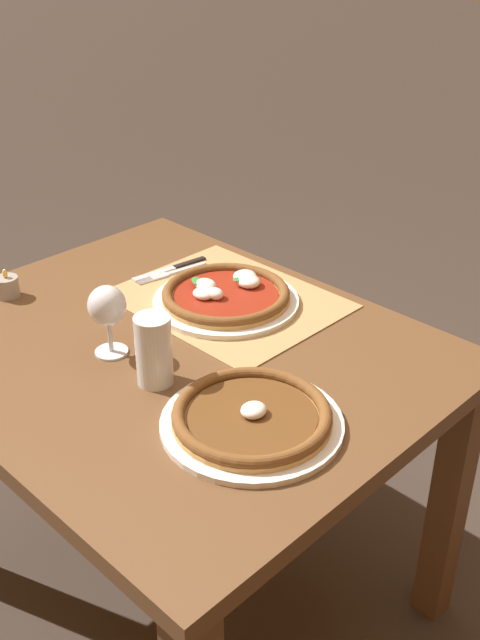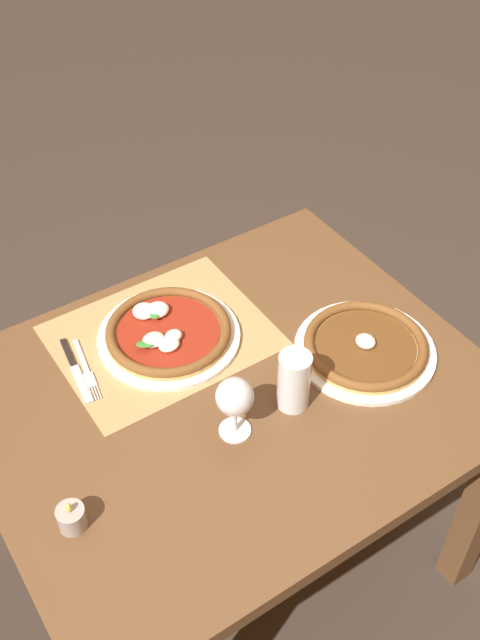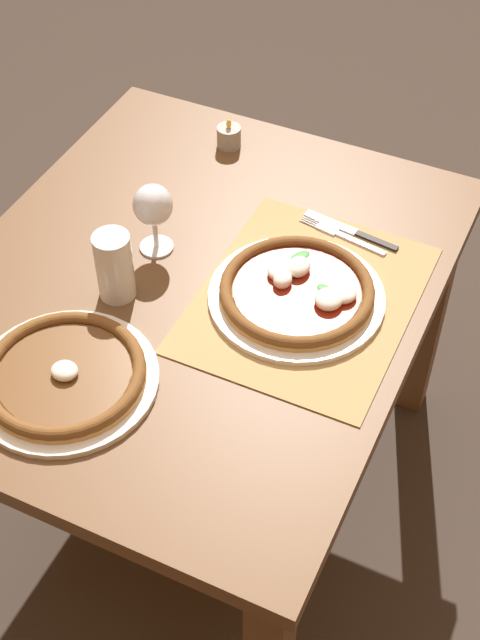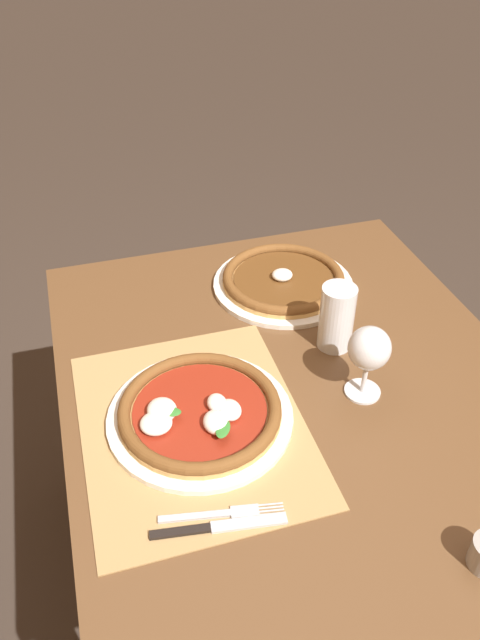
{
  "view_description": "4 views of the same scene",
  "coord_description": "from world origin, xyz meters",
  "px_view_note": "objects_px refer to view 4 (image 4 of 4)",
  "views": [
    {
      "loc": [
        -1.07,
        0.87,
        1.57
      ],
      "look_at": [
        -0.16,
        -0.05,
        0.84
      ],
      "focal_mm": 42.0,
      "sensor_mm": 36.0,
      "label": 1
    },
    {
      "loc": [
        0.59,
        0.94,
        2.02
      ],
      "look_at": [
        -0.1,
        -0.11,
        0.81
      ],
      "focal_mm": 42.0,
      "sensor_mm": 36.0,
      "label": 2
    },
    {
      "loc": [
        -1.1,
        -0.62,
        1.97
      ],
      "look_at": [
        -0.13,
        -0.17,
        0.83
      ],
      "focal_mm": 50.0,
      "sensor_mm": 36.0,
      "label": 3
    },
    {
      "loc": [
        0.82,
        -0.37,
        1.59
      ],
      "look_at": [
        -0.19,
        -0.07,
        0.77
      ],
      "focal_mm": 35.0,
      "sensor_mm": 36.0,
      "label": 4
    }
  ],
  "objects_px": {
    "pizza_far": "(283,280)",
    "wine_glass": "(369,351)",
    "pint_glass": "(337,319)",
    "fork": "(222,514)",
    "knife": "(219,527)",
    "pizza_near": "(199,412)"
  },
  "relations": [
    {
      "from": "pint_glass",
      "to": "fork",
      "type": "relative_size",
      "value": 0.73
    },
    {
      "from": "pizza_near",
      "to": "wine_glass",
      "type": "bearing_deg",
      "value": 86.88
    },
    {
      "from": "knife",
      "to": "pizza_near",
      "type": "bearing_deg",
      "value": 173.95
    },
    {
      "from": "wine_glass",
      "to": "knife",
      "type": "bearing_deg",
      "value": -58.3
    },
    {
      "from": "pint_glass",
      "to": "knife",
      "type": "height_order",
      "value": "pint_glass"
    },
    {
      "from": "pizza_near",
      "to": "knife",
      "type": "bearing_deg",
      "value": -6.05
    },
    {
      "from": "pizza_far",
      "to": "fork",
      "type": "bearing_deg",
      "value": -28.16
    },
    {
      "from": "pizza_near",
      "to": "pizza_far",
      "type": "relative_size",
      "value": 1.03
    },
    {
      "from": "pint_glass",
      "to": "knife",
      "type": "xyz_separation_m",
      "value": [
        0.36,
        -0.35,
        -0.06
      ]
    },
    {
      "from": "pizza_near",
      "to": "knife",
      "type": "relative_size",
      "value": 1.59
    },
    {
      "from": "pizza_far",
      "to": "wine_glass",
      "type": "xyz_separation_m",
      "value": [
        0.38,
        0.03,
        0.09
      ]
    },
    {
      "from": "pizza_far",
      "to": "fork",
      "type": "height_order",
      "value": "pizza_far"
    },
    {
      "from": "pint_glass",
      "to": "fork",
      "type": "distance_m",
      "value": 0.48
    },
    {
      "from": "wine_glass",
      "to": "pint_glass",
      "type": "distance_m",
      "value": 0.15
    },
    {
      "from": "wine_glass",
      "to": "knife",
      "type": "distance_m",
      "value": 0.42
    },
    {
      "from": "wine_glass",
      "to": "fork",
      "type": "xyz_separation_m",
      "value": [
        0.19,
        -0.33,
        -0.1
      ]
    },
    {
      "from": "wine_glass",
      "to": "pizza_near",
      "type": "bearing_deg",
      "value": -93.12
    },
    {
      "from": "pizza_near",
      "to": "knife",
      "type": "xyz_separation_m",
      "value": [
        0.23,
        -0.02,
        -0.02
      ]
    },
    {
      "from": "wine_glass",
      "to": "pint_glass",
      "type": "bearing_deg",
      "value": 178.49
    },
    {
      "from": "pizza_near",
      "to": "fork",
      "type": "relative_size",
      "value": 1.71
    },
    {
      "from": "fork",
      "to": "knife",
      "type": "xyz_separation_m",
      "value": [
        0.02,
        -0.01,
        0.0
      ]
    },
    {
      "from": "pint_glass",
      "to": "fork",
      "type": "bearing_deg",
      "value": -44.76
    }
  ]
}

